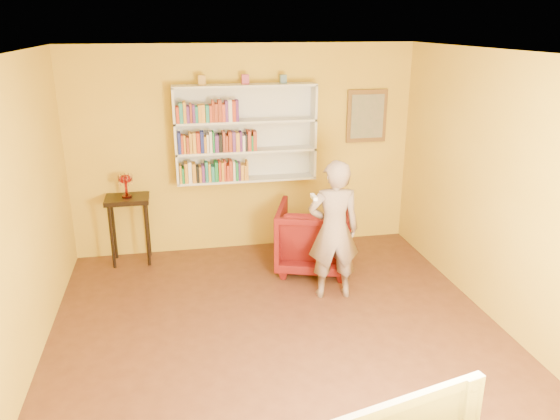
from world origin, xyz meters
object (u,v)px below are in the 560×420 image
(bookshelf, at_px, (245,133))
(console_table, at_px, (128,208))
(ruby_lustre, at_px, (125,181))
(person, at_px, (334,230))
(armchair, at_px, (314,237))

(bookshelf, xyz_separation_m, console_table, (-1.52, -0.16, -0.87))
(bookshelf, xyz_separation_m, ruby_lustre, (-1.52, -0.16, -0.51))
(console_table, distance_m, person, 2.66)
(person, bearing_deg, console_table, -26.50)
(bookshelf, distance_m, ruby_lustre, 1.61)
(bookshelf, bearing_deg, ruby_lustre, -174.02)
(bookshelf, relative_size, console_table, 2.05)
(bookshelf, bearing_deg, console_table, -174.02)
(bookshelf, height_order, ruby_lustre, bookshelf)
(console_table, xyz_separation_m, ruby_lustre, (-0.00, 0.00, 0.36))
(bookshelf, relative_size, person, 1.14)
(armchair, bearing_deg, person, 109.89)
(console_table, height_order, ruby_lustre, ruby_lustre)
(console_table, xyz_separation_m, armchair, (2.26, -0.64, -0.31))
(ruby_lustre, bearing_deg, armchair, -15.92)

